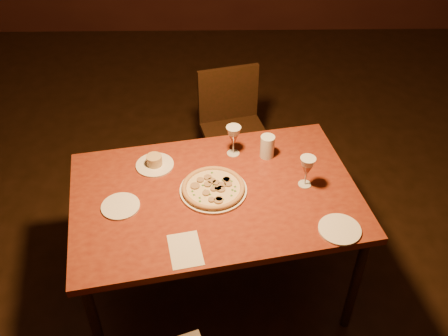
{
  "coord_description": "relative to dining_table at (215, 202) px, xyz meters",
  "views": [
    {
      "loc": [
        0.01,
        -1.58,
        2.37
      ],
      "look_at": [
        0.04,
        0.21,
        0.84
      ],
      "focal_mm": 40.0,
      "sensor_mm": 36.0,
      "label": 1
    }
  ],
  "objects": [
    {
      "name": "side_plate_left",
      "position": [
        -0.44,
        -0.09,
        0.07
      ],
      "size": [
        0.18,
        0.18,
        0.01
      ],
      "primitive_type": "cylinder",
      "color": "white",
      "rests_on": "dining_table"
    },
    {
      "name": "ramekin_saucer",
      "position": [
        -0.31,
        0.21,
        0.08
      ],
      "size": [
        0.19,
        0.19,
        0.06
      ],
      "color": "white",
      "rests_on": "dining_table"
    },
    {
      "name": "water_tumbler",
      "position": [
        0.27,
        0.28,
        0.13
      ],
      "size": [
        0.07,
        0.07,
        0.12
      ],
      "primitive_type": "cylinder",
      "color": "silver",
      "rests_on": "dining_table"
    },
    {
      "name": "wine_glass_right",
      "position": [
        0.44,
        0.05,
        0.15
      ],
      "size": [
        0.07,
        0.07,
        0.17
      ],
      "primitive_type": null,
      "color": "#A75845",
      "rests_on": "dining_table"
    },
    {
      "name": "dining_table",
      "position": [
        0.0,
        0.0,
        0.0
      ],
      "size": [
        1.5,
        1.12,
        0.73
      ],
      "rotation": [
        0.0,
        0.0,
        0.19
      ],
      "color": "maroon",
      "rests_on": "floor"
    },
    {
      "name": "wine_glass_far",
      "position": [
        0.1,
        0.3,
        0.15
      ],
      "size": [
        0.08,
        0.08,
        0.17
      ],
      "primitive_type": null,
      "color": "#A75845",
      "rests_on": "dining_table"
    },
    {
      "name": "floor",
      "position": [
        0.01,
        -0.16,
        -0.67
      ],
      "size": [
        7.0,
        7.0,
        0.0
      ],
      "primitive_type": "plane",
      "color": "black",
      "rests_on": "ground"
    },
    {
      "name": "chair_far",
      "position": [
        0.12,
        0.92,
        -0.2
      ],
      "size": [
        0.49,
        0.49,
        0.83
      ],
      "rotation": [
        0.0,
        0.0,
        0.25
      ],
      "color": "black",
      "rests_on": "floor"
    },
    {
      "name": "pizza_plate",
      "position": [
        -0.01,
        0.01,
        0.08
      ],
      "size": [
        0.32,
        0.32,
        0.04
      ],
      "color": "white",
      "rests_on": "dining_table"
    },
    {
      "name": "menu_card",
      "position": [
        -0.13,
        -0.35,
        0.07
      ],
      "size": [
        0.17,
        0.22,
        0.0
      ],
      "primitive_type": "cube",
      "rotation": [
        0.0,
        0.0,
        0.2
      ],
      "color": "beige",
      "rests_on": "dining_table"
    },
    {
      "name": "side_plate_near",
      "position": [
        0.55,
        -0.25,
        0.07
      ],
      "size": [
        0.19,
        0.19,
        0.01
      ],
      "primitive_type": "cylinder",
      "color": "white",
      "rests_on": "dining_table"
    }
  ]
}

